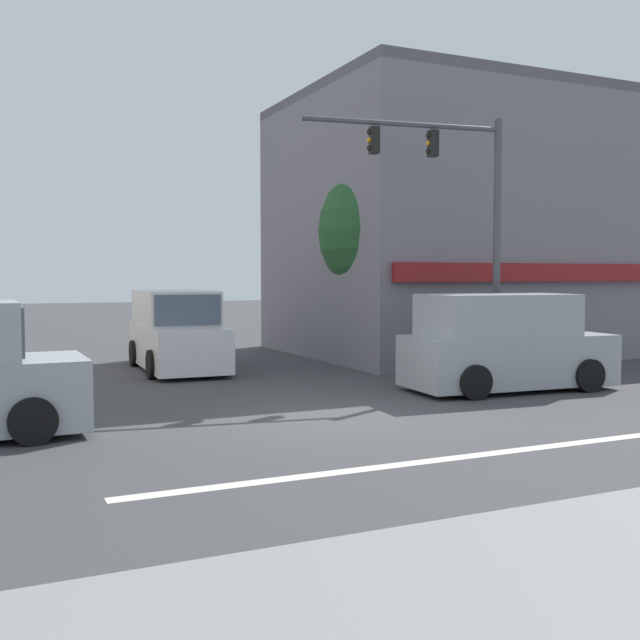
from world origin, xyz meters
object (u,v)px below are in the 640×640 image
at_px(street_tree, 391,231).
at_px(utility_pole_far_right, 440,218).
at_px(van_approaching_near, 177,332).
at_px(van_crossing_center, 505,344).
at_px(traffic_light_mast, 460,204).

distance_m(street_tree, utility_pole_far_right, 5.01).
xyz_separation_m(street_tree, utility_pole_far_right, (3.81, 3.18, 0.73)).
xyz_separation_m(van_approaching_near, van_crossing_center, (5.69, -6.44, 0.00)).
height_order(utility_pole_far_right, van_approaching_near, utility_pole_far_right).
bearing_deg(street_tree, traffic_light_mast, -97.09).
bearing_deg(street_tree, utility_pole_far_right, 39.83).
bearing_deg(street_tree, van_crossing_center, -93.38).
xyz_separation_m(utility_pole_far_right, traffic_light_mast, (-4.32, -7.25, -0.33)).
xyz_separation_m(traffic_light_mast, van_approaching_near, (-5.51, 4.97, -3.17)).
height_order(street_tree, utility_pole_far_right, utility_pole_far_right).
height_order(street_tree, van_crossing_center, street_tree).
xyz_separation_m(street_tree, van_approaching_near, (-6.02, 0.89, -2.77)).
bearing_deg(utility_pole_far_right, traffic_light_mast, -120.76).
height_order(utility_pole_far_right, van_crossing_center, utility_pole_far_right).
distance_m(utility_pole_far_right, van_approaching_near, 10.68).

